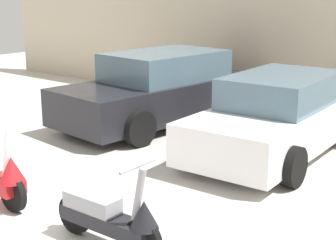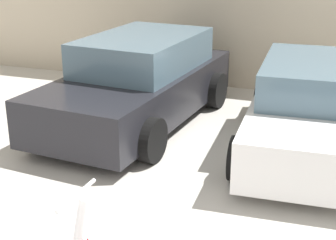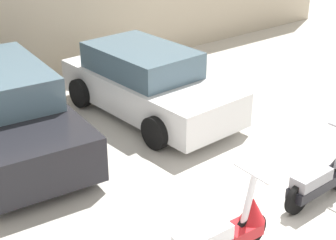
# 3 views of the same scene
# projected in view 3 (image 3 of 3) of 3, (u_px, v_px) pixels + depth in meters

# --- Properties ---
(wall_back) EXTENTS (19.60, 0.12, 3.37)m
(wall_back) POSITION_uv_depth(u_px,v_px,m) (30.00, 10.00, 11.18)
(wall_back) COLOR beige
(wall_back) RESTS_ON ground_plane
(scooter_front_left) EXTENTS (1.59, 0.57, 1.11)m
(scooter_front_left) POSITION_uv_depth(u_px,v_px,m) (222.00, 235.00, 6.19)
(scooter_front_left) COLOR black
(scooter_front_left) RESTS_ON ground_plane
(scooter_front_right) EXTENTS (1.47, 0.53, 1.03)m
(scooter_front_right) POSITION_uv_depth(u_px,v_px,m) (323.00, 177.00, 7.44)
(scooter_front_right) COLOR black
(scooter_front_right) RESTS_ON ground_plane
(car_rear_left) EXTENTS (2.39, 4.43, 1.45)m
(car_rear_left) POSITION_uv_depth(u_px,v_px,m) (2.00, 111.00, 8.73)
(car_rear_left) COLOR black
(car_rear_left) RESTS_ON ground_plane
(car_rear_center) EXTENTS (2.03, 3.97, 1.32)m
(car_rear_center) POSITION_uv_depth(u_px,v_px,m) (147.00, 83.00, 10.12)
(car_rear_center) COLOR white
(car_rear_center) RESTS_ON ground_plane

